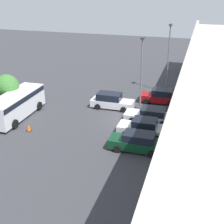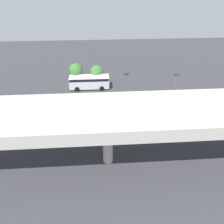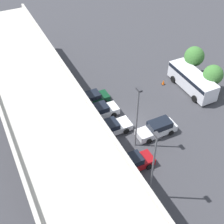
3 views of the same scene
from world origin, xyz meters
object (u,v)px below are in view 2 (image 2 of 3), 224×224
at_px(parked_car_3, 85,123).
at_px(tree_front_centre, 76,70).
at_px(shuttle_bus, 89,81).
at_px(lamp_post_near_aisle, 126,94).
at_px(parked_car_0, 144,122).
at_px(parked_car_2, 106,123).
at_px(lamp_post_mid_lot, 173,97).
at_px(traffic_cone, 76,93).
at_px(parked_car_4, 67,124).
at_px(parked_car_1, 120,106).
at_px(tree_front_left, 97,72).

xyz_separation_m(parked_car_3, tree_front_centre, (2.21, -15.17, 2.27)).
xyz_separation_m(shuttle_bus, lamp_post_near_aisle, (-5.58, 11.66, 3.08)).
height_order(parked_car_0, tree_front_centre, tree_front_centre).
relative_size(parked_car_2, lamp_post_mid_lot, 0.58).
bearing_deg(tree_front_centre, parked_car_2, 108.93).
bearing_deg(shuttle_bus, traffic_cone, -132.07).
height_order(lamp_post_near_aisle, tree_front_centre, lamp_post_near_aisle).
relative_size(parked_car_3, lamp_post_near_aisle, 0.58).
xyz_separation_m(parked_car_0, lamp_post_near_aisle, (2.59, -1.79, 3.81)).
xyz_separation_m(parked_car_0, parked_car_4, (11.23, -0.26, -0.01)).
bearing_deg(traffic_cone, lamp_post_mid_lot, 142.55).
distance_m(parked_car_1, shuttle_bus, 10.00).
distance_m(lamp_post_near_aisle, tree_front_centre, 16.02).
distance_m(parked_car_4, tree_front_centre, 15.37).
height_order(tree_front_left, tree_front_centre, tree_front_centre).
bearing_deg(parked_car_1, parked_car_0, 32.11).
relative_size(parked_car_0, lamp_post_near_aisle, 0.55).
distance_m(parked_car_0, lamp_post_mid_lot, 5.49).
xyz_separation_m(parked_car_0, parked_car_3, (8.59, -0.29, 0.00)).
bearing_deg(lamp_post_mid_lot, tree_front_left, -56.46).
distance_m(tree_front_left, traffic_cone, 6.51).
distance_m(parked_car_4, lamp_post_near_aisle, 9.56).
distance_m(parked_car_4, tree_front_left, 15.86).
bearing_deg(parked_car_2, tree_front_left, 4.13).
xyz_separation_m(parked_car_3, tree_front_left, (-1.93, -15.04, 1.88)).
bearing_deg(parked_car_0, tree_front_centre, 34.97).
height_order(shuttle_bus, traffic_cone, shuttle_bus).
distance_m(lamp_post_near_aisle, lamp_post_mid_lot, 6.56).
bearing_deg(parked_car_2, lamp_post_near_aisle, -61.47).
bearing_deg(traffic_cone, parked_car_1, 142.37).
height_order(parked_car_1, lamp_post_near_aisle, lamp_post_near_aisle).
xyz_separation_m(parked_car_1, tree_front_centre, (7.75, -10.58, 2.24)).
xyz_separation_m(parked_car_2, lamp_post_mid_lot, (-9.21, 0.39, 4.14)).
distance_m(parked_car_0, parked_car_4, 11.23).
bearing_deg(lamp_post_near_aisle, parked_car_3, 14.05).
relative_size(parked_car_3, lamp_post_mid_lot, 0.54).
height_order(parked_car_2, lamp_post_near_aisle, lamp_post_near_aisle).
height_order(shuttle_bus, tree_front_centre, tree_front_centre).
bearing_deg(tree_front_centre, lamp_post_near_aisle, 121.02).
height_order(parked_car_4, tree_front_centre, tree_front_centre).
height_order(parked_car_0, parked_car_1, parked_car_1).
relative_size(lamp_post_near_aisle, tree_front_left, 1.98).
bearing_deg(parked_car_3, shuttle_bus, -1.86).
bearing_deg(tree_front_left, parked_car_4, 73.15).
distance_m(parked_car_2, traffic_cone, 11.71).
distance_m(parked_car_3, lamp_post_mid_lot, 12.92).
bearing_deg(parked_car_4, parked_car_0, -91.34).
xyz_separation_m(parked_car_1, tree_front_left, (3.60, -10.45, 1.85)).
xyz_separation_m(parked_car_1, lamp_post_near_aisle, (-0.47, 3.09, 3.78)).
height_order(parked_car_2, parked_car_3, parked_car_3).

